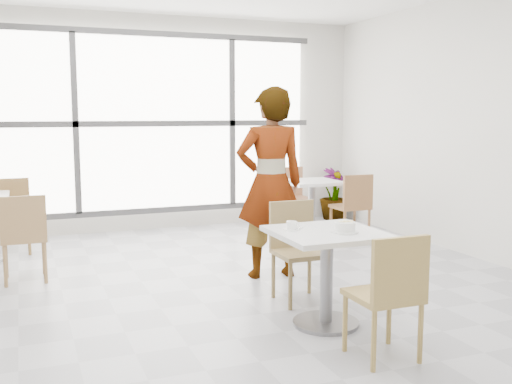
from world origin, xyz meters
name	(u,v)px	position (x,y,z in m)	size (l,w,h in m)	color
floor	(244,298)	(0.00, 0.00, 0.00)	(7.00, 7.00, 0.00)	#9E9EA5
wall_back	(156,123)	(0.00, 3.50, 1.50)	(6.00, 6.00, 0.00)	silver
wall_right	(511,127)	(3.00, 0.00, 1.50)	(7.00, 7.00, 0.00)	silver
window	(157,124)	(0.00, 3.44, 1.50)	(4.60, 0.07, 2.52)	white
main_table	(327,260)	(0.37, -0.86, 0.52)	(0.80, 0.80, 0.75)	silver
chair_near	(390,289)	(0.42, -1.63, 0.50)	(0.42, 0.42, 0.87)	#A38546
chair_far	(296,244)	(0.44, -0.17, 0.50)	(0.42, 0.42, 0.87)	olive
oatmeal_bowl	(345,227)	(0.46, -0.96, 0.79)	(0.21, 0.21, 0.09)	white
coffee_cup	(292,226)	(0.13, -0.72, 0.78)	(0.16, 0.13, 0.07)	white
person	(270,183)	(0.51, 0.59, 0.95)	(0.69, 0.46, 1.90)	black
bg_table_right	(312,200)	(1.81, 2.22, 0.49)	(0.70, 0.70, 0.75)	white
bg_chair_left_near	(24,232)	(-1.80, 1.26, 0.50)	(0.42, 0.42, 0.87)	#9A7447
bg_chair_left_far	(11,210)	(-1.93, 2.72, 0.50)	(0.42, 0.42, 0.87)	olive
bg_chair_right_near	(353,202)	(2.17, 1.75, 0.50)	(0.42, 0.42, 0.87)	brown
bg_chair_right_far	(292,193)	(1.81, 2.85, 0.50)	(0.42, 0.42, 0.87)	#9F6949
plant_right	(334,194)	(2.70, 3.20, 0.40)	(0.45, 0.45, 0.80)	#497C45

